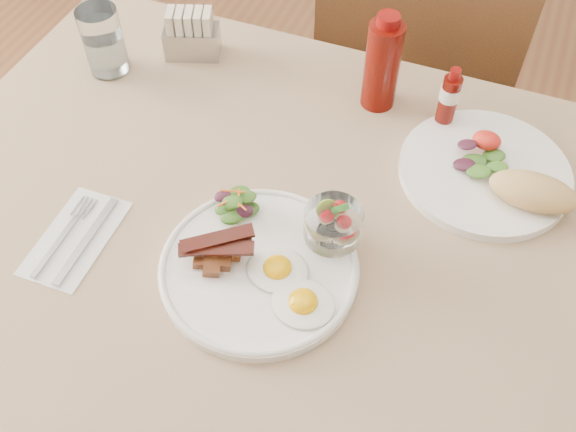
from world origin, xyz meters
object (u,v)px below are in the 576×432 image
(table, at_px, (322,271))
(hot_sauce_bottle, at_px, (448,100))
(main_plate, at_px, (259,269))
(sugar_caddy, at_px, (192,36))
(fruit_cup, at_px, (333,224))
(second_plate, at_px, (496,175))
(chair_far, at_px, (415,83))
(water_glass, at_px, (104,44))
(ketchup_bottle, at_px, (382,64))

(table, bearing_deg, hot_sauce_bottle, 70.21)
(main_plate, bearing_deg, table, 53.74)
(hot_sauce_bottle, relative_size, sugar_caddy, 1.06)
(fruit_cup, xyz_separation_m, second_plate, (0.19, 0.22, -0.04))
(chair_far, bearing_deg, sugar_caddy, -136.95)
(main_plate, height_order, water_glass, water_glass)
(chair_far, bearing_deg, table, -90.00)
(fruit_cup, relative_size, second_plate, 0.30)
(chair_far, bearing_deg, second_plate, -65.54)
(second_plate, relative_size, hot_sauce_bottle, 2.30)
(main_plate, height_order, sugar_caddy, sugar_caddy)
(fruit_cup, bearing_deg, ketchup_bottle, 95.12)
(table, bearing_deg, sugar_caddy, 139.67)
(chair_far, xyz_separation_m, sugar_caddy, (-0.37, -0.35, 0.27))
(fruit_cup, bearing_deg, sugar_caddy, 139.43)
(table, distance_m, sugar_caddy, 0.50)
(chair_far, xyz_separation_m, main_plate, (-0.07, -0.75, 0.24))
(fruit_cup, height_order, ketchup_bottle, ketchup_bottle)
(hot_sauce_bottle, xyz_separation_m, water_glass, (-0.60, -0.08, -0.00))
(table, height_order, hot_sauce_bottle, hot_sauce_bottle)
(sugar_caddy, xyz_separation_m, water_glass, (-0.12, -0.10, 0.01))
(sugar_caddy, bearing_deg, fruit_cup, -60.23)
(table, xyz_separation_m, ketchup_bottle, (-0.01, 0.31, 0.17))
(table, relative_size, ketchup_bottle, 7.59)
(table, height_order, ketchup_bottle, ketchup_bottle)
(chair_far, relative_size, ketchup_bottle, 5.30)
(chair_far, distance_m, fruit_cup, 0.74)
(second_plate, bearing_deg, sugar_caddy, 168.76)
(main_plate, distance_m, ketchup_bottle, 0.41)
(chair_far, relative_size, water_glass, 7.57)
(main_plate, relative_size, sugar_caddy, 2.49)
(table, relative_size, main_plate, 4.75)
(ketchup_bottle, xyz_separation_m, hot_sauce_bottle, (0.12, -0.02, -0.02))
(second_plate, xyz_separation_m, ketchup_bottle, (-0.22, 0.11, 0.06))
(ketchup_bottle, xyz_separation_m, water_glass, (-0.48, -0.09, -0.03))
(table, distance_m, water_glass, 0.56)
(main_plate, bearing_deg, second_plate, 46.32)
(second_plate, bearing_deg, main_plate, -133.68)
(fruit_cup, distance_m, sugar_caddy, 0.51)
(fruit_cup, xyz_separation_m, sugar_caddy, (-0.39, 0.33, -0.02))
(chair_far, distance_m, hot_sauce_bottle, 0.48)
(chair_far, xyz_separation_m, second_plate, (0.21, -0.46, 0.25))
(ketchup_bottle, height_order, water_glass, ketchup_bottle)
(fruit_cup, height_order, sugar_caddy, fruit_cup)
(main_plate, xyz_separation_m, second_plate, (0.28, 0.29, 0.01))
(main_plate, distance_m, fruit_cup, 0.12)
(hot_sauce_bottle, distance_m, water_glass, 0.61)
(table, xyz_separation_m, fruit_cup, (0.02, -0.02, 0.15))
(second_plate, height_order, sugar_caddy, sugar_caddy)
(table, bearing_deg, ketchup_bottle, 92.45)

